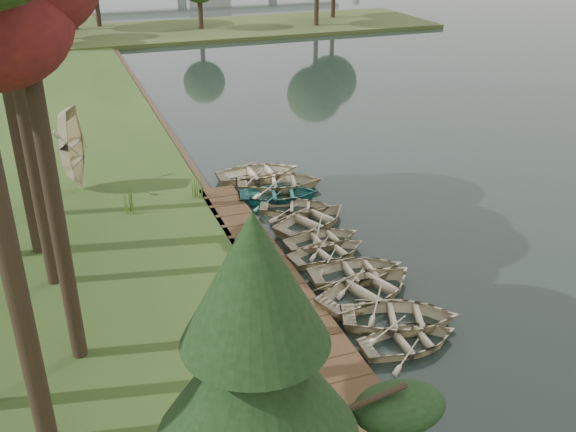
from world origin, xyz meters
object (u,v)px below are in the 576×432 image
object	(u,v)px
boardwalk	(273,275)
rowboat_1	(400,315)
stored_rowboat	(79,181)
pine_tree	(257,409)
rowboat_2	(369,286)
rowboat_0	(410,338)

from	to	relation	value
boardwalk	rowboat_1	xyz separation A→B (m)	(2.75, -4.07, 0.28)
stored_rowboat	pine_tree	size ratio (longest dim) A/B	0.46
pine_tree	rowboat_1	bearing A→B (deg)	47.59
rowboat_1	rowboat_2	world-z (taller)	rowboat_2
rowboat_1	pine_tree	bearing A→B (deg)	158.12
boardwalk	stored_rowboat	world-z (taller)	stored_rowboat
boardwalk	stored_rowboat	size ratio (longest dim) A/B	4.25
rowboat_0	pine_tree	distance (m)	10.71
stored_rowboat	pine_tree	bearing A→B (deg)	-151.42
rowboat_0	pine_tree	world-z (taller)	pine_tree
boardwalk	rowboat_2	world-z (taller)	rowboat_2
boardwalk	pine_tree	xyz separation A→B (m)	(-4.27, -11.76, 5.30)
rowboat_1	rowboat_2	size ratio (longest dim) A/B	0.94
boardwalk	rowboat_1	distance (m)	4.92
rowboat_0	rowboat_1	distance (m)	1.12
boardwalk	stored_rowboat	distance (m)	11.51
rowboat_0	stored_rowboat	world-z (taller)	stored_rowboat
stored_rowboat	rowboat_1	bearing A→B (deg)	-124.06
boardwalk	pine_tree	bearing A→B (deg)	-109.95
rowboat_0	stored_rowboat	distance (m)	17.20
boardwalk	rowboat_0	distance (m)	5.71
boardwalk	rowboat_0	bearing A→B (deg)	-64.49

